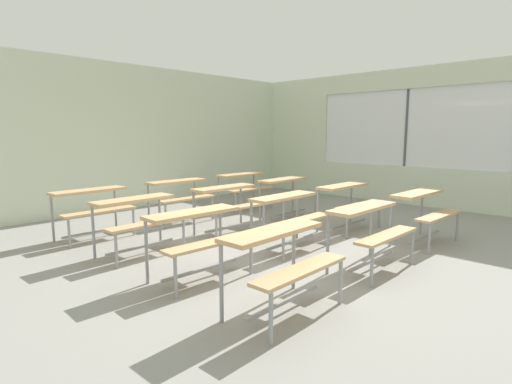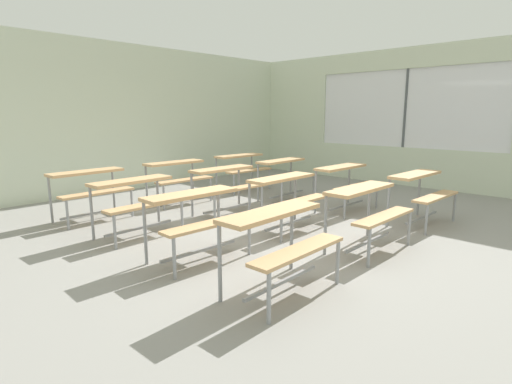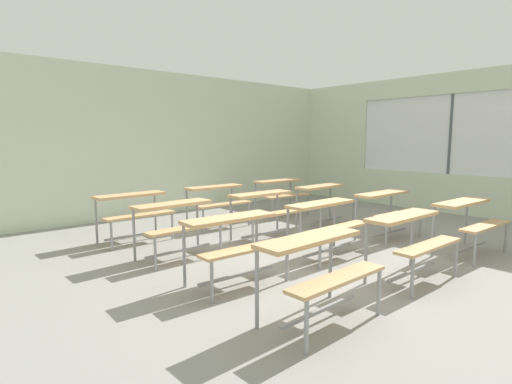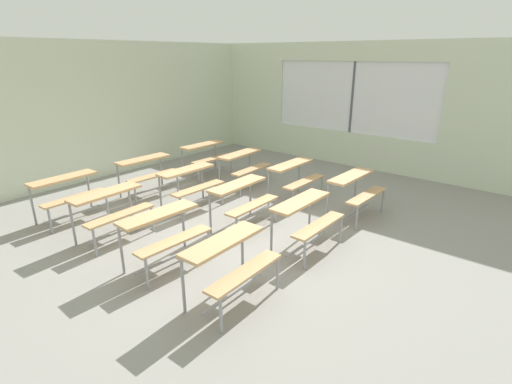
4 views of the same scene
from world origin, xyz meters
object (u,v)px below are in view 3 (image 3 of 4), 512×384
Objects in this scene: desk_bench_r1c0 at (235,234)px; desk_bench_r2c2 at (325,195)px; desk_bench_r0c0 at (319,259)px; desk_bench_r0c1 at (411,231)px; desk_bench_r3c1 at (218,196)px; desk_bench_r3c0 at (134,206)px; desk_bench_r0c2 at (470,215)px; desk_bench_r2c1 at (265,204)px; desk_bench_r2c0 at (177,217)px; desk_bench_r1c2 at (388,204)px; desk_bench_r1c1 at (327,216)px; desk_bench_r3c2 at (281,189)px.

desk_bench_r1c0 is 3.38m from desk_bench_r2c2.
desk_bench_r1c0 and desk_bench_r2c2 have the same top height.
desk_bench_r0c0 and desk_bench_r0c1 have the same top height.
desk_bench_r3c0 is at bearing -178.36° from desk_bench_r3c1.
desk_bench_r3c1 is (1.55, 2.52, 0.00)m from desk_bench_r1c0.
desk_bench_r0c2 is at bearing -51.25° from desk_bench_r3c0.
desk_bench_r2c1 is 0.99× the size of desk_bench_r2c2.
desk_bench_r2c1 is at bearing 55.80° from desk_bench_r0c0.
desk_bench_r1c0 is at bearing -92.35° from desk_bench_r2c0.
desk_bench_r0c2 and desk_bench_r1c2 have the same top height.
desk_bench_r2c1 is at bearing -38.79° from desk_bench_r3c0.
desk_bench_r1c1 is at bearing -90.00° from desk_bench_r2c1.
desk_bench_r1c0 is (0.01, 1.20, 0.00)m from desk_bench_r0c0.
desk_bench_r0c0 is 1.20m from desk_bench_r1c0.
desk_bench_r2c0 is 1.24m from desk_bench_r3c0.
desk_bench_r0c2 is 1.01× the size of desk_bench_r1c2.
desk_bench_r3c0 is at bearing -177.01° from desk_bench_r3c2.
desk_bench_r2c0 is at bearing 178.44° from desk_bench_r2c2.
desk_bench_r0c0 is 1.99m from desk_bench_r1c1.
desk_bench_r2c2 is 1.98m from desk_bench_r3c1.
desk_bench_r2c2 is 1.00× the size of desk_bench_r3c0.
desk_bench_r0c1 is at bearing -35.04° from desk_bench_r1c0.
desk_bench_r1c0 is at bearing -140.21° from desk_bench_r2c1.
desk_bench_r2c0 is at bearing -88.98° from desk_bench_r3c0.
desk_bench_r1c1 is at bearing -120.05° from desk_bench_r3c2.
desk_bench_r1c1 and desk_bench_r2c2 have the same top height.
desk_bench_r0c0 is at bearing -88.46° from desk_bench_r1c0.
desk_bench_r0c1 is 1.20m from desk_bench_r1c1.
desk_bench_r1c1 is 3.00m from desk_bench_r3c0.
desk_bench_r0c0 is at bearing -143.62° from desk_bench_r1c1.
desk_bench_r1c1 is at bearing -41.50° from desk_bench_r2c0.
desk_bench_r1c2 is at bearing 19.95° from desk_bench_r0c0.
desk_bench_r1c1 is at bearing -178.73° from desk_bench_r1c2.
desk_bench_r1c0 is at bearing -90.56° from desk_bench_r3c0.
desk_bench_r0c0 is at bearing -121.89° from desk_bench_r2c1.
desk_bench_r0c0 is at bearing -111.35° from desk_bench_r3c1.
desk_bench_r0c1 is 0.99× the size of desk_bench_r2c1.
desk_bench_r3c2 is at bearing 56.60° from desk_bench_r1c1.
desk_bench_r1c2 is 1.00× the size of desk_bench_r2c1.
desk_bench_r0c0 and desk_bench_r3c1 have the same top height.
desk_bench_r0c1 is 0.99× the size of desk_bench_r3c0.
desk_bench_r0c1 and desk_bench_r3c0 have the same top height.
desk_bench_r2c1 is at bearing 179.20° from desk_bench_r2c2.
desk_bench_r3c0 and desk_bench_r3c2 have the same top height.
desk_bench_r0c2 is (1.56, -0.02, 0.00)m from desk_bench_r0c1.
desk_bench_r1c1 is (-0.01, 1.20, 0.00)m from desk_bench_r0c1.
desk_bench_r0c1 is 1.56m from desk_bench_r0c2.
desk_bench_r1c1 is at bearing 35.95° from desk_bench_r0c0.
desk_bench_r1c1 is 0.99× the size of desk_bench_r3c0.
desk_bench_r1c1 is 1.28m from desk_bench_r2c1.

